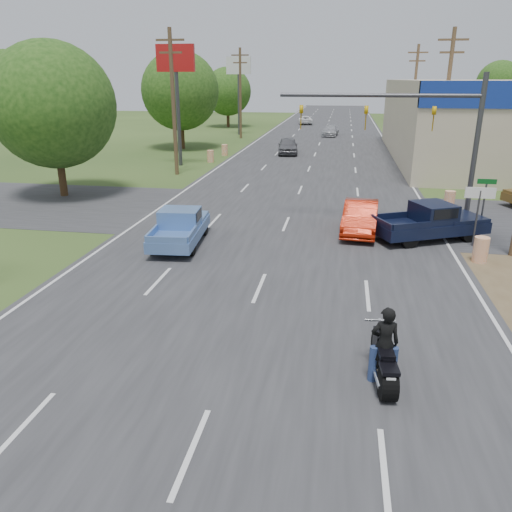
% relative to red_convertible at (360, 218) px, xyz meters
% --- Properties ---
extents(ground, '(200.00, 200.00, 0.00)m').
position_rel_red_convertible_xyz_m(ground, '(-3.50, -15.22, -0.71)').
color(ground, '#2C431B').
rests_on(ground, ground).
extents(main_road, '(15.00, 180.00, 0.02)m').
position_rel_red_convertible_xyz_m(main_road, '(-3.50, 24.78, -0.70)').
color(main_road, '#2D2D30').
rests_on(main_road, ground).
extents(cross_road, '(120.00, 10.00, 0.02)m').
position_rel_red_convertible_xyz_m(cross_road, '(-3.50, 2.78, -0.70)').
color(cross_road, '#2D2D30').
rests_on(cross_road, ground).
extents(utility_pole_2, '(2.00, 0.28, 10.00)m').
position_rel_red_convertible_xyz_m(utility_pole_2, '(6.00, 15.78, 4.61)').
color(utility_pole_2, '#4C3823').
rests_on(utility_pole_2, ground).
extents(utility_pole_3, '(2.00, 0.28, 10.00)m').
position_rel_red_convertible_xyz_m(utility_pole_3, '(6.00, 33.78, 4.61)').
color(utility_pole_3, '#4C3823').
rests_on(utility_pole_3, ground).
extents(utility_pole_5, '(2.00, 0.28, 10.00)m').
position_rel_red_convertible_xyz_m(utility_pole_5, '(-13.00, 12.78, 4.61)').
color(utility_pole_5, '#4C3823').
rests_on(utility_pole_5, ground).
extents(utility_pole_6, '(2.00, 0.28, 10.00)m').
position_rel_red_convertible_xyz_m(utility_pole_6, '(-13.00, 36.78, 4.61)').
color(utility_pole_6, '#4C3823').
rests_on(utility_pole_6, ground).
extents(tree_0, '(7.14, 7.14, 8.84)m').
position_rel_red_convertible_xyz_m(tree_0, '(-17.50, 4.78, 4.55)').
color(tree_0, '#422D19').
rests_on(tree_0, ground).
extents(tree_1, '(7.56, 7.56, 9.36)m').
position_rel_red_convertible_xyz_m(tree_1, '(-17.00, 26.78, 4.86)').
color(tree_1, '#422D19').
rests_on(tree_1, ground).
extents(tree_2, '(6.72, 6.72, 8.32)m').
position_rel_red_convertible_xyz_m(tree_2, '(-17.70, 50.78, 4.24)').
color(tree_2, '#422D19').
rests_on(tree_2, ground).
extents(tree_4, '(9.24, 9.24, 11.44)m').
position_rel_red_convertible_xyz_m(tree_4, '(-58.50, 59.78, 6.10)').
color(tree_4, '#422D19').
rests_on(tree_4, ground).
extents(tree_5, '(7.98, 7.98, 9.88)m').
position_rel_red_convertible_xyz_m(tree_5, '(26.50, 79.78, 5.17)').
color(tree_5, '#422D19').
rests_on(tree_5, ground).
extents(tree_6, '(8.82, 8.82, 10.92)m').
position_rel_red_convertible_xyz_m(tree_6, '(-33.50, 79.78, 5.79)').
color(tree_6, '#422D19').
rests_on(tree_6, ground).
extents(barrel_0, '(0.56, 0.56, 1.00)m').
position_rel_red_convertible_xyz_m(barrel_0, '(4.50, -3.22, -0.21)').
color(barrel_0, orange).
rests_on(barrel_0, ground).
extents(barrel_1, '(0.56, 0.56, 1.00)m').
position_rel_red_convertible_xyz_m(barrel_1, '(4.90, 5.28, -0.21)').
color(barrel_1, orange).
rests_on(barrel_1, ground).
extents(barrel_2, '(0.56, 0.56, 1.00)m').
position_rel_red_convertible_xyz_m(barrel_2, '(-12.00, 18.78, -0.21)').
color(barrel_2, orange).
rests_on(barrel_2, ground).
extents(barrel_3, '(0.56, 0.56, 1.00)m').
position_rel_red_convertible_xyz_m(barrel_3, '(-11.70, 22.78, -0.21)').
color(barrel_3, orange).
rests_on(barrel_3, ground).
extents(pole_sign_left_near, '(3.00, 0.35, 9.20)m').
position_rel_red_convertible_xyz_m(pole_sign_left_near, '(-14.00, 16.78, 6.46)').
color(pole_sign_left_near, '#3F3F44').
rests_on(pole_sign_left_near, ground).
extents(pole_sign_left_far, '(3.00, 0.35, 9.20)m').
position_rel_red_convertible_xyz_m(pole_sign_left_far, '(-14.00, 40.78, 6.46)').
color(pole_sign_left_far, '#3F3F44').
rests_on(pole_sign_left_far, ground).
extents(lane_sign, '(1.20, 0.08, 2.52)m').
position_rel_red_convertible_xyz_m(lane_sign, '(4.70, -1.22, 1.19)').
color(lane_sign, '#3F3F44').
rests_on(lane_sign, ground).
extents(street_name_sign, '(0.80, 0.08, 2.61)m').
position_rel_red_convertible_xyz_m(street_name_sign, '(5.30, 0.28, 0.90)').
color(street_name_sign, '#3F3F44').
rests_on(street_name_sign, ground).
extents(signal_mast, '(9.12, 0.40, 7.00)m').
position_rel_red_convertible_xyz_m(signal_mast, '(2.32, 1.78, 4.09)').
color(signal_mast, '#3F3F44').
rests_on(signal_mast, ground).
extents(red_convertible, '(1.83, 4.42, 1.42)m').
position_rel_red_convertible_xyz_m(red_convertible, '(0.00, 0.00, 0.00)').
color(red_convertible, '#A91C07').
rests_on(red_convertible, ground).
extents(motorcycle, '(0.74, 2.40, 1.22)m').
position_rel_red_convertible_xyz_m(motorcycle, '(0.24, -12.23, -0.17)').
color(motorcycle, black).
rests_on(motorcycle, ground).
extents(rider, '(0.70, 0.50, 1.81)m').
position_rel_red_convertible_xyz_m(rider, '(0.23, -12.16, 0.19)').
color(rider, black).
rests_on(rider, ground).
extents(blue_pickup, '(2.17, 4.76, 1.54)m').
position_rel_red_convertible_xyz_m(blue_pickup, '(-7.62, -2.98, 0.06)').
color(blue_pickup, black).
rests_on(blue_pickup, ground).
extents(navy_pickup, '(5.26, 3.86, 1.64)m').
position_rel_red_convertible_xyz_m(navy_pickup, '(3.09, -0.53, 0.11)').
color(navy_pickup, black).
rests_on(navy_pickup, ground).
extents(distant_car_grey, '(2.28, 4.64, 1.52)m').
position_rel_red_convertible_xyz_m(distant_car_grey, '(-6.06, 24.68, 0.05)').
color(distant_car_grey, '#5C5B61').
rests_on(distant_car_grey, ground).
extents(distant_car_silver, '(2.18, 4.50, 1.26)m').
position_rel_red_convertible_xyz_m(distant_car_silver, '(-2.60, 40.99, -0.08)').
color(distant_car_silver, '#B0B0B5').
rests_on(distant_car_silver, ground).
extents(distant_car_white, '(2.58, 4.66, 1.23)m').
position_rel_red_convertible_xyz_m(distant_car_white, '(-6.92, 57.26, -0.09)').
color(distant_car_white, white).
rests_on(distant_car_white, ground).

